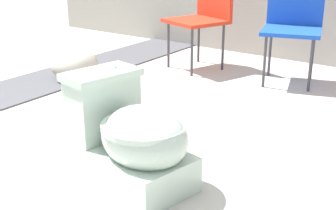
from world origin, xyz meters
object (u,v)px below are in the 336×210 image
at_px(toilet, 131,139).
at_px(boulder_near, 75,65).
at_px(folding_chair_left, 205,9).
at_px(folding_chair_middle, 294,17).

relative_size(toilet, boulder_near, 1.61).
bearing_deg(folding_chair_left, folding_chair_middle, 114.26).
height_order(folding_chair_left, boulder_near, folding_chair_left).
height_order(folding_chair_left, folding_chair_middle, same).
xyz_separation_m(folding_chair_middle, boulder_near, (-1.43, -1.01, -0.39)).
bearing_deg(toilet, folding_chair_left, 123.24).
distance_m(toilet, folding_chair_middle, 2.07).
bearing_deg(folding_chair_middle, toilet, -15.91).
distance_m(toilet, folding_chair_left, 2.17).
bearing_deg(folding_chair_middle, folding_chair_left, -102.40).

